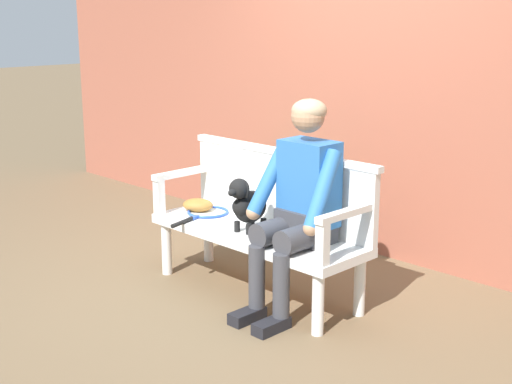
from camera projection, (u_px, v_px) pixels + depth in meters
name	position (u px, v px, depth m)	size (l,w,h in m)	color
ground_plane	(256.00, 293.00, 4.70)	(40.00, 40.00, 0.00)	brown
brick_garden_fence	(384.00, 84.00, 5.32)	(8.00, 0.30, 2.55)	#9E5642
hedge_bush_far_right	(287.00, 194.00, 5.77)	(0.79, 0.57, 0.74)	#337538
garden_bench	(256.00, 238.00, 4.61)	(1.55, 0.51, 0.43)	white
bench_backrest	(280.00, 186.00, 4.69)	(1.59, 0.06, 0.50)	white
bench_armrest_left_end	(173.00, 183.00, 4.99)	(0.06, 0.51, 0.28)	white
bench_armrest_right_end	(337.00, 226.00, 3.98)	(0.06, 0.51, 0.28)	white
person_seated	(300.00, 199.00, 4.26)	(0.56, 0.65, 1.30)	black
dog_on_bench	(247.00, 204.00, 4.52)	(0.21, 0.36, 0.36)	black
tennis_racket	(206.00, 213.00, 4.94)	(0.36, 0.58, 0.03)	blue
baseball_glove	(198.00, 205.00, 5.01)	(0.22, 0.17, 0.09)	#9E6B2D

